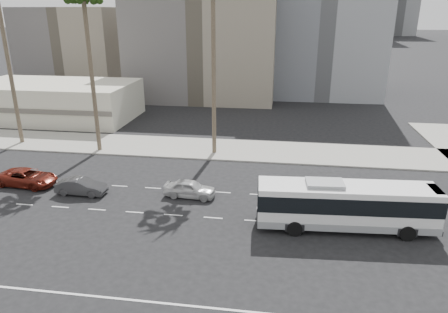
% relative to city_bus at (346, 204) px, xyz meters
% --- Properties ---
extents(ground, '(700.00, 700.00, 0.00)m').
position_rel_city_bus_xyz_m(ground, '(-6.27, 0.12, -1.82)').
color(ground, black).
rests_on(ground, ground).
extents(sidewalk_north, '(120.00, 7.00, 0.15)m').
position_rel_city_bus_xyz_m(sidewalk_north, '(-6.27, 15.62, -1.74)').
color(sidewalk_north, gray).
rests_on(sidewalk_north, ground).
extents(commercial_low, '(22.00, 12.16, 5.00)m').
position_rel_city_bus_xyz_m(commercial_low, '(-36.27, 26.11, 0.68)').
color(commercial_low, beige).
rests_on(commercial_low, ground).
extents(midrise_beige_west, '(24.00, 18.00, 18.00)m').
position_rel_city_bus_xyz_m(midrise_beige_west, '(-18.27, 45.12, 7.18)').
color(midrise_beige_west, '#66615C').
rests_on(midrise_beige_west, ground).
extents(midrise_gray_center, '(20.00, 20.00, 26.00)m').
position_rel_city_bus_xyz_m(midrise_gray_center, '(1.73, 52.12, 11.18)').
color(midrise_gray_center, slate).
rests_on(midrise_gray_center, ground).
extents(midrise_beige_far, '(18.00, 16.00, 15.00)m').
position_rel_city_bus_xyz_m(midrise_beige_far, '(-44.27, 50.12, 5.68)').
color(midrise_beige_far, '#66615C').
rests_on(midrise_beige_far, ground).
extents(city_bus, '(12.19, 3.44, 3.46)m').
position_rel_city_bus_xyz_m(city_bus, '(0.00, 0.00, 0.00)').
color(city_bus, silver).
rests_on(city_bus, ground).
extents(car_a, '(1.98, 4.30, 1.43)m').
position_rel_city_bus_xyz_m(car_a, '(-11.75, 3.43, -1.11)').
color(car_a, '#B8B8B8').
rests_on(car_a, ground).
extents(car_b, '(1.53, 4.17, 1.37)m').
position_rel_city_bus_xyz_m(car_b, '(-20.72, 2.63, -1.14)').
color(car_b, '#333335').
rests_on(car_b, ground).
extents(car_c, '(2.90, 5.40, 1.44)m').
position_rel_city_bus_xyz_m(car_c, '(-26.22, 3.69, -1.10)').
color(car_c, '#611A10').
rests_on(car_c, ground).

